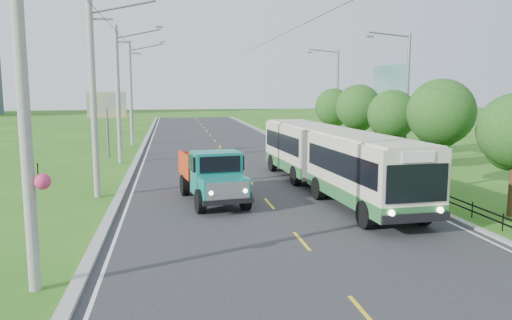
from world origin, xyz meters
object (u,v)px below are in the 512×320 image
object	(u,v)px
planter_near	(436,192)
tree_fourth	(392,117)
planter_mid	(373,168)
billboard_right	(390,90)
pole_nearest	(26,109)
streetlight_far	(336,95)
dump_truck	(212,172)
tree_third	(440,116)
billboard_left	(107,109)
pole_near	(94,96)
pole_mid	(119,94)
tree_fifth	(359,110)
pole_far	(131,93)
planter_far	(334,153)
tree_back	(334,109)
bus	(331,155)
streetlight_mid	(405,97)

from	to	relation	value
planter_near	tree_fourth	bearing A→B (deg)	81.23
planter_mid	billboard_right	size ratio (longest dim) A/B	0.09
pole_nearest	streetlight_far	xyz separation A→B (m)	(18.88, 31.00, -0.03)
tree_fourth	dump_truck	bearing A→B (deg)	-150.13
pole_nearest	tree_third	distance (m)	21.27
tree_third	planter_mid	xyz separation A→B (m)	(-1.26, 5.86, -3.70)
billboard_left	dump_truck	bearing A→B (deg)	-68.04
pole_near	pole_mid	size ratio (longest dim) A/B	1.00
pole_nearest	tree_fifth	xyz separation A→B (m)	(18.10, 23.14, -1.08)
pole_mid	planter_mid	distance (m)	18.88
pole_far	planter_far	bearing A→B (deg)	-33.12
tree_third	billboard_left	world-z (taller)	tree_third
tree_back	streetlight_far	size ratio (longest dim) A/B	0.61
pole_mid	planter_far	size ratio (longest dim) A/B	14.93
billboard_right	planter_mid	bearing A→B (deg)	-121.66
tree_fifth	planter_far	distance (m)	4.21
tree_back	planter_near	world-z (taller)	tree_back
tree_back	billboard_left	size ratio (longest dim) A/B	1.06
tree_fifth	planter_near	bearing A→B (deg)	-95.08
tree_fourth	planter_near	distance (m)	8.87
pole_mid	planter_mid	bearing A→B (deg)	-22.54
pole_far	pole_mid	bearing A→B (deg)	-90.00
pole_nearest	planter_far	size ratio (longest dim) A/B	14.93
bus	planter_mid	bearing A→B (deg)	46.63
pole_far	streetlight_mid	size ratio (longest dim) A/B	1.10
pole_mid	pole_far	xyz separation A→B (m)	(0.00, 12.00, 0.00)
planter_near	planter_far	world-z (taller)	same
dump_truck	tree_back	bearing A→B (deg)	48.60
streetlight_far	billboard_right	world-z (taller)	streetlight_far
pole_mid	billboard_left	size ratio (longest dim) A/B	1.92
billboard_left	planter_far	bearing A→B (deg)	-6.31
bus	streetlight_mid	bearing A→B (deg)	36.68
pole_nearest	planter_near	bearing A→B (deg)	28.12
tree_fourth	billboard_right	xyz separation A→B (m)	(2.44, 5.86, 1.76)
planter_near	planter_mid	world-z (taller)	same
pole_nearest	streetlight_mid	xyz separation A→B (m)	(18.88, 17.00, -0.03)
pole_far	tree_back	world-z (taller)	pole_far
pole_mid	tree_fourth	world-z (taller)	pole_mid
pole_near	tree_fifth	size ratio (longest dim) A/B	1.72
bus	billboard_left	bearing A→B (deg)	126.50
streetlight_mid	billboard_right	world-z (taller)	streetlight_mid
pole_mid	pole_near	bearing A→B (deg)	-90.00
billboard_right	bus	size ratio (longest dim) A/B	0.43
pole_nearest	bus	xyz separation A→B (m)	(11.95, 11.18, -2.96)
tree_back	streetlight_mid	size ratio (longest dim) A/B	0.61
tree_third	streetlight_far	distance (m)	19.90
streetlight_far	billboard_left	size ratio (longest dim) A/B	1.74
bus	pole_far	bearing A→B (deg)	112.39
tree_fifth	planter_mid	bearing A→B (deg)	-101.56
tree_fifth	tree_back	size ratio (longest dim) A/B	1.05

